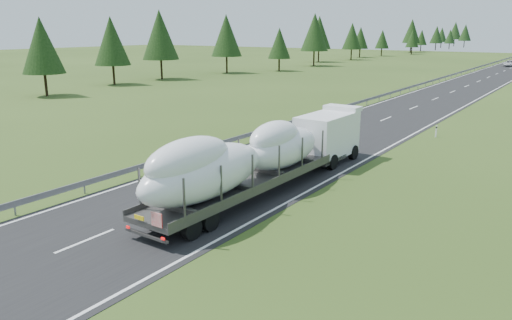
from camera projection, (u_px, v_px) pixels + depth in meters
The scene contains 6 objects.
ground at pixel (86, 241), 21.22m from camera, with size 400.00×400.00×0.00m, color #2F4617.
road_surface at pixel (498, 73), 101.09m from camera, with size 10.00×400.00×0.02m, color black.
guardrail at pixel (470, 69), 103.78m from camera, with size 0.10×400.00×0.76m.
tree_line_left at pixel (332, 35), 134.36m from camera, with size 14.83×302.01×12.47m.
boat_truck at pixel (262, 154), 26.91m from camera, with size 2.93×19.50×4.12m.
distant_van at pixel (510, 63), 119.31m from camera, with size 2.45×5.31×1.48m, color silver.
Camera 1 is at (17.07, -12.12, 8.75)m, focal length 35.00 mm.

